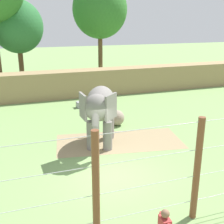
{
  "coord_description": "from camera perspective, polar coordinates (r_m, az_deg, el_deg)",
  "views": [
    {
      "loc": [
        -3.5,
        -10.08,
        6.14
      ],
      "look_at": [
        1.3,
        4.0,
        1.4
      ],
      "focal_mm": 46.63,
      "sensor_mm": 36.0,
      "label": 1
    }
  ],
  "objects": [
    {
      "name": "tree_far_left",
      "position": [
        29.51,
        -2.4,
        19.41
      ],
      "size": [
        5.24,
        5.24,
        9.82
      ],
      "color": "brown",
      "rests_on": "ground"
    },
    {
      "name": "embankment_wall",
      "position": [
        24.25,
        -10.16,
        5.35
      ],
      "size": [
        36.0,
        1.8,
        2.16
      ],
      "primitive_type": "cube",
      "color": "#997F56",
      "rests_on": "ground"
    },
    {
      "name": "ground_plane",
      "position": [
        12.32,
        0.27,
        -12.24
      ],
      "size": [
        120.0,
        120.0,
        0.0
      ],
      "primitive_type": "plane",
      "color": "#759956"
    },
    {
      "name": "tree_behind_wall",
      "position": [
        27.61,
        -18.0,
        15.6
      ],
      "size": [
        4.39,
        4.39,
        7.87
      ],
      "color": "brown",
      "rests_on": "ground"
    },
    {
      "name": "feed_trough",
      "position": [
        21.45,
        -5.13,
        1.58
      ],
      "size": [
        1.43,
        0.58,
        0.44
      ],
      "color": "gray",
      "rests_on": "ground"
    },
    {
      "name": "elephant",
      "position": [
        14.25,
        -2.36,
        0.87
      ],
      "size": [
        2.57,
        3.87,
        3.06
      ],
      "color": "gray",
      "rests_on": "ground"
    },
    {
      "name": "dirt_patch",
      "position": [
        15.43,
        1.46,
        -5.77
      ],
      "size": [
        6.92,
        3.95,
        0.01
      ],
      "primitive_type": "cube",
      "rotation": [
        0.0,
        0.0,
        -0.16
      ],
      "color": "#937F5B",
      "rests_on": "ground"
    },
    {
      "name": "enrichment_ball",
      "position": [
        17.59,
        0.91,
        -1.12
      ],
      "size": [
        0.95,
        0.95,
        0.95
      ],
      "primitive_type": "sphere",
      "color": "gray",
      "rests_on": "ground"
    },
    {
      "name": "cable_fence",
      "position": [
        8.77,
        7.51,
        -12.75
      ],
      "size": [
        11.68,
        0.22,
        3.44
      ],
      "color": "brown",
      "rests_on": "ground"
    }
  ]
}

